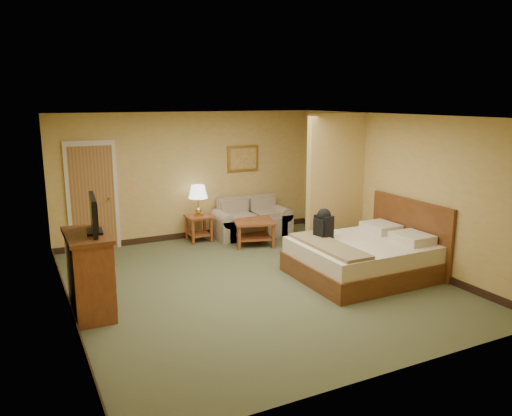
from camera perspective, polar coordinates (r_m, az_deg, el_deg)
floor at (r=7.97m, az=-0.14°, el=-8.57°), size 6.00×6.00×0.00m
ceiling at (r=7.45m, az=-0.15°, el=10.46°), size 6.00×6.00×0.00m
back_wall at (r=10.34m, az=-7.55°, el=3.65°), size 5.50×0.02×2.60m
left_wall at (r=6.87m, az=-21.18°, el=-1.51°), size 0.02×6.00×2.60m
right_wall at (r=9.14m, az=15.52°, el=2.16°), size 0.02×6.00×2.60m
partition at (r=9.48m, az=9.08°, el=2.81°), size 1.20×0.15×2.60m
door at (r=9.90m, az=-18.16°, el=1.18°), size 0.94×0.16×2.10m
baseboard at (r=10.58m, az=-7.34°, el=-3.01°), size 5.50×0.02×0.12m
loveseat at (r=10.59m, az=-0.54°, el=-1.74°), size 1.61×0.75×0.82m
side_table at (r=10.21m, az=-6.55°, el=-1.86°), size 0.49×0.49×0.53m
table_lamp at (r=10.07m, az=-6.64°, el=1.77°), size 0.38×0.38×0.63m
coffee_table at (r=9.92m, az=-0.30°, el=-2.17°), size 0.97×0.97×0.50m
wall_picture at (r=10.71m, az=-1.50°, el=5.67°), size 0.72×0.04×0.56m
dresser at (r=7.07m, az=-18.46°, el=-7.12°), size 0.55×1.05×1.12m
tv at (r=6.87m, az=-18.08°, el=-0.81°), size 0.24×0.80×0.49m
bed at (r=8.41m, az=12.58°, el=-5.40°), size 2.18×1.85×1.20m
backpack at (r=8.32m, az=7.76°, el=-1.66°), size 0.24×0.32×0.50m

